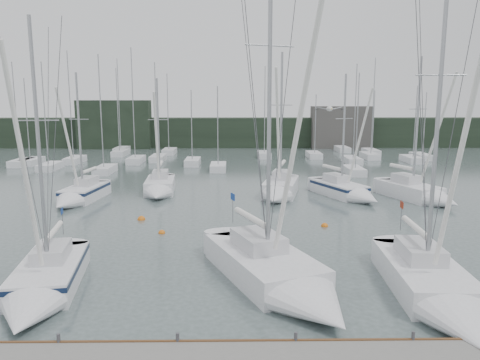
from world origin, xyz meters
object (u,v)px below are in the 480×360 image
Objects in this scene: sailboat_mid_a at (78,196)px; sailboat_mid_d at (349,192)px; buoy_b at (325,226)px; buoy_a at (162,233)px; buoy_c at (141,220)px; sailboat_near_center at (286,281)px; sailboat_mid_e at (422,194)px; sailboat_mid_c at (279,191)px; sailboat_near_right at (440,294)px; sailboat_mid_b at (159,189)px; sailboat_near_left at (42,287)px.

sailboat_mid_a reaches higher than sailboat_mid_d.
sailboat_mid_a is 1.00× the size of sailboat_mid_d.
buoy_a is at bearing -172.32° from buoy_b.
buoy_c reaches higher than buoy_b.
sailboat_mid_d is 17.65m from buoy_a.
sailboat_near_center is 22.66m from sailboat_mid_e.
sailboat_mid_d is at bearing 66.92° from buoy_b.
sailboat_near_center is at bearing -81.66° from sailboat_mid_c.
sailboat_near_right is 16.94m from buoy_a.
buoy_b is at bearing 48.42° from sailboat_near_center.
sailboat_near_center is at bearing -71.90° from sailboat_mid_b.
sailboat_near_left is at bearing -142.04° from buoy_b.
buoy_c is (-22.16, -5.56, -0.59)m from sailboat_mid_e.
sailboat_mid_a is at bearing 138.33° from buoy_c.
sailboat_near_center is 23.04m from sailboat_mid_b.
buoy_a is 0.91× the size of buoy_b.
sailboat_mid_c is at bearing 104.23° from buoy_b.
sailboat_mid_b is 16.50m from sailboat_mid_d.
sailboat_mid_b is 22.43m from sailboat_mid_e.
sailboat_mid_c is 13.33m from buoy_a.
buoy_a is at bearing -59.79° from buoy_c.
buoy_b is at bearing -8.56° from buoy_c.
sailboat_mid_d is at bearing -10.40° from sailboat_mid_b.
sailboat_mid_a is 23.61× the size of buoy_b.
sailboat_near_left is 0.80× the size of sailboat_near_right.
sailboat_mid_a is 20.54× the size of buoy_c.
sailboat_mid_a is at bearing 158.44° from buoy_b.
buoy_b is (2.25, -8.88, -0.64)m from sailboat_mid_c.
sailboat_mid_e is (5.82, -1.28, 0.03)m from sailboat_mid_d.
sailboat_mid_c is 9.18m from buoy_b.
sailboat_mid_a is at bearing -162.18° from sailboat_mid_c.
sailboat_near_right is 21.62m from sailboat_mid_c.
buoy_c is (-10.37, -6.98, -0.64)m from sailboat_mid_c.
sailboat_near_right is 29.15× the size of buoy_c.
sailboat_mid_c is 1.16× the size of sailboat_mid_d.
sailboat_mid_d is (7.55, 19.58, -0.03)m from sailboat_near_center.
sailboat_mid_c reaches higher than sailboat_near_left.
sailboat_mid_c is (16.60, 1.43, 0.07)m from sailboat_mid_a.
sailboat_mid_e reaches higher than sailboat_mid_a.
sailboat_mid_c is at bearing 105.76° from sailboat_near_right.
sailboat_mid_d reaches higher than buoy_b.
sailboat_near_left reaches higher than buoy_b.
buoy_b is 0.87× the size of buoy_c.
sailboat_near_left is 26.80× the size of buoy_b.
sailboat_mid_d is (18.04, 19.91, 0.03)m from sailboat_near_left.
sailboat_near_left is 0.70× the size of sailboat_near_center.
sailboat_near_left reaches higher than sailboat_mid_d.
sailboat_mid_b is at bearing 140.58° from buoy_b.
sailboat_mid_d reaches higher than buoy_a.
sailboat_near_left is at bearing -98.84° from sailboat_mid_b.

